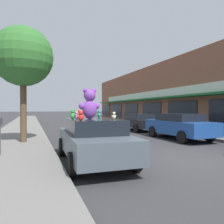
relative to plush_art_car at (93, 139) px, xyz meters
name	(u,v)px	position (x,y,z in m)	size (l,w,h in m)	color
ground_plane	(187,160)	(3.11, -0.73, -0.77)	(260.00, 260.00, 0.00)	#333335
sidewalk_near	(0,175)	(-2.61, -0.73, -0.69)	(3.12, 90.00, 0.16)	slate
storefront_row	(218,95)	(17.15, 11.42, 2.47)	(14.90, 40.75, 6.47)	brown
plush_art_car	(93,139)	(0.00, 0.00, 0.00)	(2.05, 4.44, 1.42)	#4C5660
teddy_bear_giant	(90,104)	(-0.11, 0.04, 1.13)	(0.73, 0.47, 0.98)	purple
teddy_bear_cream	(114,116)	(0.54, -0.45, 0.76)	(0.17, 0.10, 0.23)	beige
teddy_bear_pink	(77,115)	(-0.52, 0.10, 0.77)	(0.19, 0.13, 0.25)	pink
teddy_bear_green	(73,114)	(-0.65, 0.09, 0.81)	(0.22, 0.21, 0.32)	green
teddy_bear_orange	(79,114)	(-0.31, 0.74, 0.80)	(0.17, 0.23, 0.31)	orange
teddy_bear_red	(81,116)	(-0.62, -0.99, 0.79)	(0.20, 0.12, 0.28)	red
teddy_bear_teal	(99,114)	(0.50, 1.00, 0.79)	(0.18, 0.20, 0.28)	teal
parked_car_far_center	(179,125)	(6.01, 3.50, 0.03)	(1.96, 4.52, 1.46)	#1E4793
parked_car_far_right	(139,121)	(6.01, 8.46, -0.03)	(1.92, 4.01, 1.35)	black
street_tree	(23,57)	(-2.23, 4.43, 3.44)	(2.82, 2.82, 5.48)	brown
parking_meter	(0,131)	(-2.89, 1.52, 0.20)	(0.14, 0.10, 1.27)	#4C4C51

